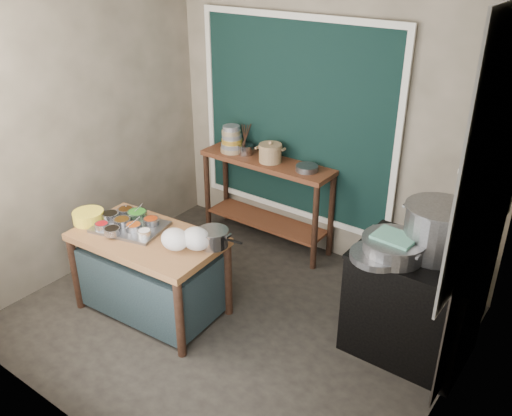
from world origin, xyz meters
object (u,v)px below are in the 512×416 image
Objects in this scene: steamer at (393,248)px; stock_pot at (437,230)px; prep_table at (151,274)px; back_counter at (267,202)px; ceramic_crock at (270,154)px; condiment_tray at (130,227)px; saucepan at (213,238)px; yellow_basin at (89,217)px; utensil_cup at (246,149)px; stove_block at (412,305)px.

stock_pot is at bearing 45.24° from steamer.
back_counter reaches higher than prep_table.
ceramic_crock reaches higher than prep_table.
condiment_tray is 0.78m from saucepan.
yellow_basin is at bearing -173.91° from saucepan.
utensil_cup reaches higher than condiment_tray.
stock_pot is (0.07, 0.07, 0.65)m from stove_block.
yellow_basin is at bearing -161.48° from steamer.
back_counter is 8.68× the size of utensil_cup.
condiment_tray is (-0.32, -1.57, 0.29)m from back_counter.
back_counter is at bearing -0.80° from utensil_cup.
prep_table is 2.16× the size of condiment_tray.
utensil_cup is at bearing 163.41° from stock_pot.
saucepan is at bearing 17.96° from prep_table.
saucepan is at bearing -62.37° from utensil_cup.
back_counter is at bearing 97.39° from saucepan.
ceramic_crock is 0.49× the size of stock_pot.
stove_block is 1.55× the size of condiment_tray.
back_counter is 0.56m from ceramic_crock.
stove_block is 3.38× the size of yellow_basin.
steamer is at bearing 18.26° from condiment_tray.
condiment_tray is 2.47m from stock_pot.
back_counter is 1.61× the size of stove_block.
yellow_basin is 1.85m from ceramic_crock.
stove_block is 2.37m from utensil_cup.
back_counter is 2.02m from steamer.
stock_pot is 1.05× the size of steamer.
ceramic_crock is at bearing 80.66° from prep_table.
yellow_basin reaches higher than prep_table.
condiment_tray is at bearing -161.74° from steamer.
stock_pot reaches higher than saucepan.
condiment_tray is 2.26× the size of saucepan.
steamer reaches higher than yellow_basin.
ceramic_crock is (-1.84, 0.71, 0.61)m from stove_block.
ceramic_crock is 2.02m from stock_pot.
saucepan is 0.54× the size of steamer.
condiment_tray is 3.47× the size of utensil_cup.
stock_pot reaches higher than back_counter.
back_counter is at bearing 82.77° from prep_table.
steamer is at bearing -27.06° from ceramic_crock.
condiment_tray is 1.16× the size of stock_pot.
utensil_cup is (-0.18, 1.58, 0.63)m from prep_table.
prep_table is at bearing -159.44° from steamer.
back_counter is (0.10, 1.58, 0.10)m from prep_table.
ceramic_crock is (0.33, -0.03, 0.03)m from utensil_cup.
ceramic_crock reaches higher than condiment_tray.
steamer reaches higher than saucepan.
back_counter reaches higher than stove_block.
stove_block is 2.79m from yellow_basin.
condiment_tray is 2.17× the size of yellow_basin.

